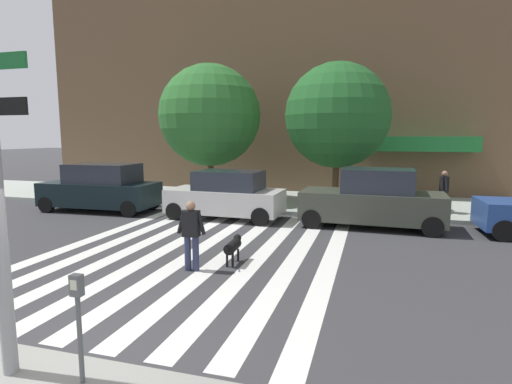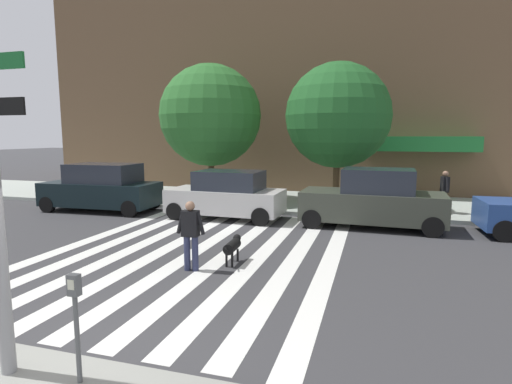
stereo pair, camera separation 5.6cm
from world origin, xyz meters
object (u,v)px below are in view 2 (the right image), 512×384
object	(u,v)px
parking_meter_curbside	(76,313)
parked_car_near_curb	(102,188)
parked_car_behind_first	(227,195)
pedestrian_bystander	(445,189)
street_tree_middle	(338,116)
dog_on_leash	(233,246)
pedestrian_dog_walker	(191,232)
street_tree_nearest	(211,116)
parked_car_third_in_line	(373,200)

from	to	relation	value
parking_meter_curbside	parked_car_near_curb	world-z (taller)	parked_car_near_curb
parked_car_near_curb	parking_meter_curbside	bearing A→B (deg)	-54.08
parked_car_behind_first	pedestrian_bystander	distance (m)	8.42
parked_car_near_curb	street_tree_middle	xyz separation A→B (m)	(9.34, 3.12, 2.99)
parked_car_near_curb	dog_on_leash	bearing A→B (deg)	-33.89
parked_car_behind_first	pedestrian_dog_walker	bearing A→B (deg)	-77.24
pedestrian_dog_walker	dog_on_leash	world-z (taller)	pedestrian_dog_walker
pedestrian_dog_walker	parked_car_near_curb	bearing A→B (deg)	139.42
parking_meter_curbside	street_tree_nearest	size ratio (longest dim) A/B	0.22
parked_car_behind_first	dog_on_leash	size ratio (longest dim) A/B	4.04
street_tree_middle	pedestrian_dog_walker	world-z (taller)	street_tree_middle
parking_meter_curbside	pedestrian_bystander	bearing A→B (deg)	65.78
street_tree_nearest	pedestrian_bystander	world-z (taller)	street_tree_nearest
street_tree_nearest	parking_meter_curbside	bearing A→B (deg)	-73.73
parked_car_near_curb	pedestrian_bystander	world-z (taller)	parked_car_near_curb
parked_car_behind_first	parked_car_third_in_line	xyz separation A→B (m)	(5.34, -0.00, 0.06)
parked_car_behind_first	street_tree_nearest	distance (m)	4.96
parked_car_third_in_line	street_tree_middle	world-z (taller)	street_tree_middle
parking_meter_curbside	dog_on_leash	bearing A→B (deg)	89.37
parking_meter_curbside	parked_car_third_in_line	xyz separation A→B (m)	(3.31, 10.47, -0.08)
parked_car_behind_first	pedestrian_dog_walker	size ratio (longest dim) A/B	2.68
pedestrian_bystander	parked_car_near_curb	bearing A→B (deg)	-168.62
parking_meter_curbside	parked_car_behind_first	distance (m)	10.67
pedestrian_bystander	parked_car_behind_first	bearing A→B (deg)	-161.11
street_tree_nearest	pedestrian_dog_walker	world-z (taller)	street_tree_nearest
pedestrian_bystander	dog_on_leash	bearing A→B (deg)	-126.78
parked_car_near_curb	dog_on_leash	distance (m)	9.23
pedestrian_dog_walker	parking_meter_curbside	bearing A→B (deg)	-81.37
street_tree_nearest	pedestrian_bystander	bearing A→B (deg)	-3.17
dog_on_leash	pedestrian_bystander	distance (m)	9.83
parked_car_behind_first	street_tree_middle	world-z (taller)	street_tree_middle
parking_meter_curbside	pedestrian_dog_walker	size ratio (longest dim) A/B	0.83
street_tree_middle	pedestrian_bystander	xyz separation A→B (m)	(4.18, -0.40, -2.88)
street_tree_middle	parked_car_behind_first	bearing A→B (deg)	-140.49
parking_meter_curbside	dog_on_leash	world-z (taller)	parking_meter_curbside
parking_meter_curbside	pedestrian_bystander	size ratio (longest dim) A/B	0.83
parking_meter_curbside	street_tree_middle	distance (m)	14.01
parked_car_behind_first	street_tree_middle	distance (m)	5.79
parked_car_behind_first	pedestrian_bystander	size ratio (longest dim) A/B	2.68
parked_car_near_curb	pedestrian_dog_walker	xyz separation A→B (m)	(6.89, -5.91, -0.04)
parking_meter_curbside	street_tree_nearest	xyz separation A→B (m)	(-4.01, 13.75, 3.01)
parked_car_third_in_line	pedestrian_bystander	xyz separation A→B (m)	(2.63, 2.73, 0.13)
parked_car_third_in_line	parking_meter_curbside	bearing A→B (deg)	-107.53
parked_car_near_curb	parked_car_third_in_line	bearing A→B (deg)	-0.02
parking_meter_curbside	parked_car_third_in_line	size ratio (longest dim) A/B	0.28
pedestrian_dog_walker	dog_on_leash	xyz separation A→B (m)	(0.75, 0.77, -0.48)
parked_car_behind_first	dog_on_leash	world-z (taller)	parked_car_behind_first
street_tree_nearest	dog_on_leash	xyz separation A→B (m)	(4.07, -8.41, -3.60)
parked_car_near_curb	parked_car_behind_first	xyz separation A→B (m)	(5.56, -0.00, -0.07)
street_tree_nearest	dog_on_leash	size ratio (longest dim) A/B	5.71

